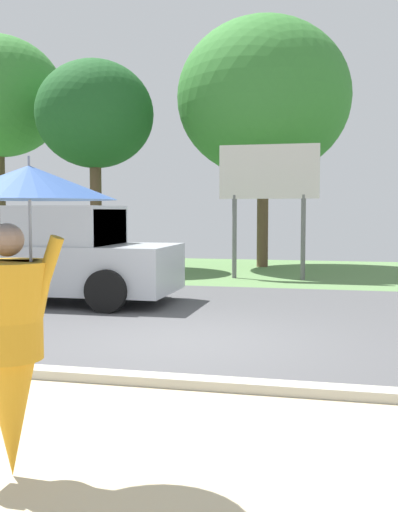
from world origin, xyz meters
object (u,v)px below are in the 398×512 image
(pickup_truck, at_px, (46,257))
(roadside_billboard, at_px, (269,181))
(tree_center_back, at_px, (264,98))
(tree_left_far, at_px, (95,115))
(monk_pedestrian, at_px, (15,306))

(pickup_truck, distance_m, roadside_billboard, 6.42)
(pickup_truck, height_order, roadside_billboard, roadside_billboard)
(tree_center_back, bearing_deg, roadside_billboard, -80.53)
(pickup_truck, distance_m, tree_center_back, 9.94)
(tree_left_far, distance_m, tree_center_back, 5.30)
(pickup_truck, relative_size, tree_left_far, 0.81)
(pickup_truck, xyz_separation_m, roadside_billboard, (3.84, 4.86, 1.68))
(pickup_truck, xyz_separation_m, tree_left_far, (-1.79, 6.80, 3.87))
(pickup_truck, bearing_deg, monk_pedestrian, -66.38)
(tree_left_far, bearing_deg, monk_pedestrian, -69.24)
(tree_left_far, bearing_deg, pickup_truck, -75.24)
(monk_pedestrian, xyz_separation_m, pickup_truck, (-3.53, 7.25, -0.29))
(monk_pedestrian, height_order, tree_left_far, tree_left_far)
(monk_pedestrian, height_order, tree_center_back, tree_center_back)
(pickup_truck, relative_size, roadside_billboard, 1.49)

